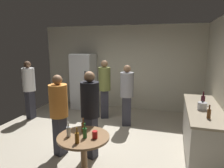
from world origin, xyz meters
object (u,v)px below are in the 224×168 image
Objects in this scene: beer_bottle_brown at (83,127)px; person_in_gray_shirt at (127,91)px; wine_bottle_on_counter at (203,101)px; plastic_cup_red at (95,135)px; person_in_olive_shirt at (105,85)px; beer_bottle_amber at (77,138)px; beer_bottle_green at (85,133)px; person_in_black_shirt at (90,109)px; person_in_orange_shirt at (59,109)px; foreground_table at (84,142)px; person_in_white_shirt at (29,86)px; refrigerator at (84,81)px; kettle at (203,106)px; beer_bottle_on_counter at (209,113)px; beer_bottle_clear at (69,131)px.

beer_bottle_brown is 2.19m from person_in_gray_shirt.
wine_bottle_on_counter reaches higher than plastic_cup_red.
beer_bottle_amber is at bearing -7.93° from person_in_olive_shirt.
plastic_cup_red is 2.33m from person_in_gray_shirt.
beer_bottle_brown is 1.00× the size of beer_bottle_green.
beer_bottle_brown is 0.14× the size of person_in_black_shirt.
person_in_orange_shirt is at bearing -24.08° from person_in_olive_shirt.
foreground_table is 3.32m from person_in_white_shirt.
plastic_cup_red is 1.12m from person_in_orange_shirt.
refrigerator is 1.13× the size of person_in_gray_shirt.
kettle is (3.37, -2.07, 0.07)m from refrigerator.
person_in_white_shirt reaches higher than wine_bottle_on_counter.
beer_bottle_amber is at bearing -88.02° from foreground_table.
beer_bottle_on_counter is at bearing 23.39° from person_in_orange_shirt.
person_in_orange_shirt is at bearing 133.84° from beer_bottle_amber.
person_in_orange_shirt is 1.97m from person_in_gray_shirt.
beer_bottle_green is at bearing -138.76° from wine_bottle_on_counter.
wine_bottle_on_counter reaches higher than beer_bottle_clear.
refrigerator reaches higher than person_in_black_shirt.
beer_bottle_clear is at bearing -155.07° from beer_bottle_on_counter.
plastic_cup_red is at bearing -151.60° from beer_bottle_on_counter.
kettle is 2.27m from beer_bottle_green.
beer_bottle_amber is at bearing 27.96° from person_in_black_shirt.
person_in_olive_shirt is 1.05× the size of person_in_gray_shirt.
beer_bottle_amber and beer_bottle_green have the same top height.
beer_bottle_brown is (-1.89, -1.21, -0.15)m from kettle.
beer_bottle_green is at bearing -59.61° from beer_bottle_brown.
person_in_white_shirt reaches higher than foreground_table.
refrigerator is 7.38× the size of kettle.
beer_bottle_green is at bearing -166.44° from plastic_cup_red.
person_in_gray_shirt is at bearing 43.41° from person_in_olive_shirt.
beer_bottle_brown is at bearing -143.98° from wine_bottle_on_counter.
beer_bottle_clear is at bearing -11.70° from person_in_olive_shirt.
person_in_orange_shirt reaches higher than beer_bottle_amber.
person_in_gray_shirt is (-0.03, 2.33, 0.14)m from plastic_cup_red.
person_in_orange_shirt is at bearing -45.38° from person_in_gray_shirt.
beer_bottle_amber is at bearing -102.17° from beer_bottle_green.
refrigerator is at bearing 116.82° from plastic_cup_red.
foreground_table is at bearing -154.44° from beer_bottle_on_counter.
beer_bottle_amber is 1.00× the size of beer_bottle_brown.
beer_bottle_on_counter is at bearing 28.40° from plastic_cup_red.
beer_bottle_clear is 0.14× the size of person_in_gray_shirt.
person_in_orange_shirt reaches higher than beer_bottle_green.
foreground_table is (-1.83, -1.35, -0.34)m from kettle.
beer_bottle_on_counter reaches higher than plastic_cup_red.
beer_bottle_clear is at bearing -142.06° from wine_bottle_on_counter.
person_in_black_shirt is (-1.98, -0.71, -0.01)m from kettle.
foreground_table is 0.24m from beer_bottle_brown.
beer_bottle_on_counter reaches higher than beer_bottle_brown.
beer_bottle_clear is 0.14× the size of person_in_olive_shirt.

